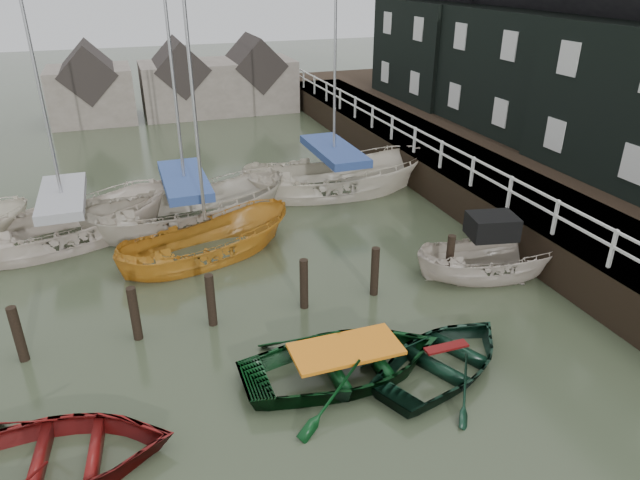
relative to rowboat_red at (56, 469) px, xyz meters
name	(u,v)px	position (x,y,z in m)	size (l,w,h in m)	color
ground	(294,389)	(4.63, 0.63, 0.00)	(120.00, 120.00, 0.00)	#2C3320
pier	(445,168)	(14.11, 10.63, 0.71)	(3.04, 32.00, 2.70)	black
land_strip	(553,170)	(19.63, 10.63, 0.00)	(14.00, 38.00, 1.50)	black
quay_houses	(604,37)	(19.62, 9.29, 5.68)	(6.52, 28.14, 10.01)	black
mooring_pilings	(215,307)	(3.52, 3.63, 0.50)	(13.72, 0.22, 1.80)	black
far_sheds	(178,83)	(5.47, 26.63, 1.86)	(14.00, 4.08, 4.39)	#665B51
rowboat_red	(56,469)	(0.00, 0.00, 0.00)	(2.99, 4.18, 0.87)	#590D0C
rowboat_green	(345,375)	(5.83, 0.71, 0.00)	(3.25, 4.56, 0.94)	black
rowboat_dkgreen	(444,369)	(7.97, 0.16, 0.00)	(2.77, 3.87, 0.80)	black
motorboat	(490,272)	(11.43, 3.48, 0.09)	(4.72, 2.53, 2.67)	beige
sailboat_a	(71,240)	(-0.10, 9.93, 0.06)	(7.17, 4.32, 10.26)	beige
sailboat_b	(189,223)	(3.70, 10.02, 0.06)	(7.26, 3.31, 12.44)	#BDB3A1
sailboat_c	(208,255)	(3.94, 7.45, 0.02)	(6.06, 3.67, 11.08)	#BC7B23
sailboat_d	(334,190)	(9.56, 11.33, 0.06)	(7.61, 3.52, 11.97)	beige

